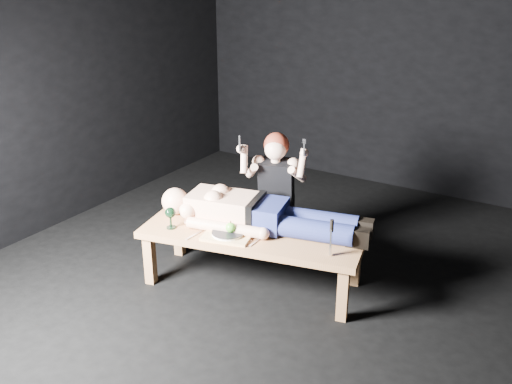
{
  "coord_description": "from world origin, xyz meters",
  "views": [
    {
      "loc": [
        1.72,
        -3.37,
        2.32
      ],
      "look_at": [
        -0.33,
        -0.07,
        0.75
      ],
      "focal_mm": 39.79,
      "sensor_mm": 36.0,
      "label": 1
    }
  ],
  "objects_px": {
    "kneeling_woman": "(278,192)",
    "carving_knife": "(331,238)",
    "goblet": "(171,218)",
    "lying_man": "(263,211)",
    "table": "(253,258)",
    "serving_tray": "(228,236)"
  },
  "relations": [
    {
      "from": "lying_man",
      "to": "kneeling_woman",
      "type": "height_order",
      "value": "kneeling_woman"
    },
    {
      "from": "serving_tray",
      "to": "goblet",
      "type": "distance_m",
      "value": 0.47
    },
    {
      "from": "goblet",
      "to": "lying_man",
      "type": "bearing_deg",
      "value": 33.39
    },
    {
      "from": "serving_tray",
      "to": "goblet",
      "type": "xyz_separation_m",
      "value": [
        -0.45,
        -0.1,
        0.07
      ]
    },
    {
      "from": "serving_tray",
      "to": "carving_knife",
      "type": "distance_m",
      "value": 0.78
    },
    {
      "from": "table",
      "to": "goblet",
      "type": "relative_size",
      "value": 9.89
    },
    {
      "from": "kneeling_woman",
      "to": "carving_knife",
      "type": "distance_m",
      "value": 0.95
    },
    {
      "from": "kneeling_woman",
      "to": "carving_knife",
      "type": "height_order",
      "value": "kneeling_woman"
    },
    {
      "from": "kneeling_woman",
      "to": "serving_tray",
      "type": "xyz_separation_m",
      "value": [
        -0.01,
        -0.71,
        -0.1
      ]
    },
    {
      "from": "lying_man",
      "to": "carving_knife",
      "type": "distance_m",
      "value": 0.65
    },
    {
      "from": "serving_tray",
      "to": "table",
      "type": "bearing_deg",
      "value": 59.94
    },
    {
      "from": "kneeling_woman",
      "to": "carving_knife",
      "type": "relative_size",
      "value": 4.17
    },
    {
      "from": "table",
      "to": "serving_tray",
      "type": "bearing_deg",
      "value": -132.64
    },
    {
      "from": "kneeling_woman",
      "to": "serving_tray",
      "type": "relative_size",
      "value": 3.22
    },
    {
      "from": "table",
      "to": "kneeling_woman",
      "type": "distance_m",
      "value": 0.64
    },
    {
      "from": "table",
      "to": "carving_knife",
      "type": "bearing_deg",
      "value": -16.17
    },
    {
      "from": "table",
      "to": "serving_tray",
      "type": "distance_m",
      "value": 0.31
    },
    {
      "from": "kneeling_woman",
      "to": "table",
      "type": "bearing_deg",
      "value": -99.78
    },
    {
      "from": "serving_tray",
      "to": "carving_knife",
      "type": "bearing_deg",
      "value": 10.17
    },
    {
      "from": "lying_man",
      "to": "goblet",
      "type": "relative_size",
      "value": 10.26
    },
    {
      "from": "carving_knife",
      "to": "serving_tray",
      "type": "bearing_deg",
      "value": 177.6
    },
    {
      "from": "table",
      "to": "kneeling_woman",
      "type": "xyz_separation_m",
      "value": [
        -0.09,
        0.54,
        0.34
      ]
    }
  ]
}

